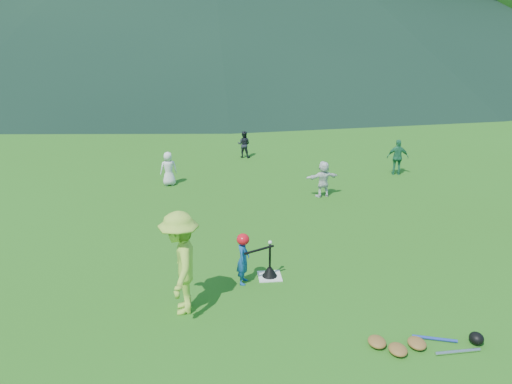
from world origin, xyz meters
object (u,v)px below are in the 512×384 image
Objects in this scene: fielder_b at (244,144)px; batting_tee at (270,271)px; fielder_a at (169,169)px; home_plate at (270,276)px; batter_child at (243,259)px; fielder_c at (398,157)px; fielder_d at (323,179)px; equipment_pile at (417,344)px; adult_coach at (180,263)px.

fielder_b is 1.43× the size of batting_tee.
batting_tee is (2.28, -6.02, -0.39)m from fielder_a.
home_plate is 0.46× the size of batter_child.
fielder_a is at bearing 67.17° from fielder_b.
fielder_c is at bearing 171.16° from fielder_a.
fielder_b is at bearing -78.48° from fielder_d.
fielder_b is at bearing -141.75° from fielder_a.
batter_child reaches higher than equipment_pile.
fielder_b is 5.44m from fielder_c.
batter_child is 1.46m from adult_coach.
home_plate is 0.25× the size of equipment_pile.
batter_child is 9.20m from fielder_b.
home_plate is 0.66× the size of batting_tee.
adult_coach is at bearing 141.67° from batter_child.
fielder_c is at bearing 168.36° from fielder_b.
adult_coach is at bearing 60.58° from fielder_c.
home_plate is at bearing 0.00° from batting_tee.
fielder_d is at bearing 45.12° from fielder_c.
fielder_c is at bearing -25.59° from batter_child.
fielder_a is 0.99× the size of fielder_d.
fielder_c is at bearing 51.64° from batting_tee.
batter_child is 0.85× the size of fielder_c.
fielder_a reaches higher than equipment_pile.
home_plate is 8.09m from fielder_c.
fielder_b is 0.94× the size of fielder_d.
equipment_pile is (2.49, -2.28, -0.43)m from batter_child.
batter_child reaches higher than home_plate.
batter_child is 0.55× the size of equipment_pile.
fielder_c is (7.29, 0.31, 0.06)m from fielder_a.
fielder_d is 6.98m from equipment_pile.
fielder_d is 1.53× the size of batting_tee.
batter_child reaches higher than batting_tee.
fielder_c is at bearing 51.64° from home_plate.
fielder_a is at bearing 15.27° from fielder_c.
batting_tee is at bearing -57.33° from batter_child.
home_plate is at bearing -57.33° from batter_child.
batting_tee is 3.14m from equipment_pile.
batter_child is 0.95× the size of fielder_d.
fielder_d is (4.40, -1.51, 0.00)m from fielder_a.
fielder_d is at bearing 149.79° from fielder_a.
fielder_b is (2.54, 2.97, -0.03)m from fielder_a.
batter_child is 0.54× the size of adult_coach.
fielder_d is at bearing -14.76° from batter_child.
fielder_a is 0.57× the size of equipment_pile.
batter_child is 5.38m from fielder_d.
fielder_b is 0.54× the size of equipment_pile.
equipment_pile is (1.96, -2.45, 0.06)m from home_plate.
fielder_c is at bearing -158.79° from fielder_d.
fielder_c reaches higher than fielder_a.
adult_coach is 7.07m from fielder_a.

